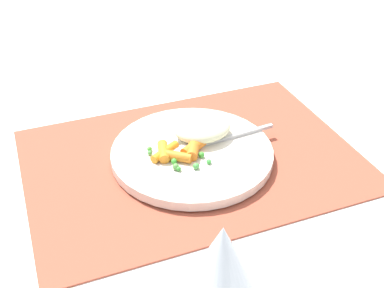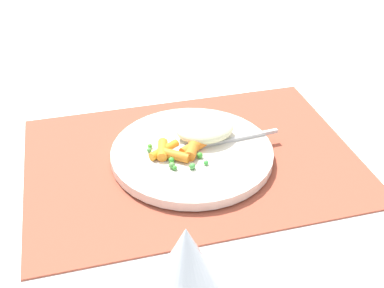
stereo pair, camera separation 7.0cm
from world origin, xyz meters
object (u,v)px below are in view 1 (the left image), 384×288
Objects in this scene: plate at (192,153)px; wine_glass at (222,261)px; fork at (208,143)px; carrot_portion at (181,150)px; rice_mound at (202,128)px.

wine_glass reaches higher than plate.
plate is 1.28× the size of fork.
plate is 2.70× the size of carrot_portion.
rice_mound is at bearing -91.54° from fork.
wine_glass is (0.11, 0.32, 0.07)m from rice_mound.
carrot_portion is (0.05, 0.04, -0.01)m from rice_mound.
plate is 0.03m from fork.
fork reaches higher than plate.
wine_glass is (0.06, 0.29, 0.08)m from carrot_portion.
carrot_portion is at bearing 11.05° from fork.
rice_mound is 0.99× the size of carrot_portion.
plate is 2.72× the size of rice_mound.
fork is at bearing -175.31° from plate.
rice_mound reaches higher than plate.
carrot_portion reaches higher than fork.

